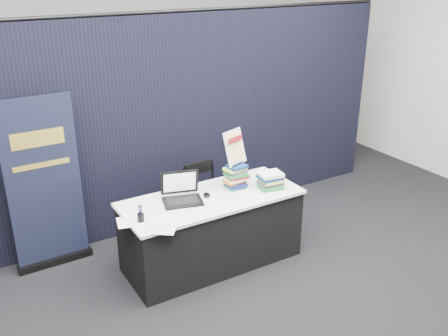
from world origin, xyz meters
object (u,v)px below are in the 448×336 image
display_table (212,230)px  pullup_banner (46,195)px  laptop (180,195)px  stacking_chair (205,197)px  book_stack_tall (236,176)px  book_stack_short (271,180)px  info_sign (235,148)px

display_table → pullup_banner: (-1.40, 0.82, 0.41)m
laptop → stacking_chair: bearing=58.2°
display_table → stacking_chair: (0.23, 0.56, 0.09)m
stacking_chair → pullup_banner: bearing=166.9°
book_stack_tall → book_stack_short: size_ratio=0.96×
book_stack_tall → display_table: bearing=-168.2°
info_sign → stacking_chair: size_ratio=0.44×
book_stack_short → stacking_chair: size_ratio=0.31×
book_stack_short → laptop: bearing=167.7°
book_stack_tall → stacking_chair: book_stack_tall is taller
laptop → book_stack_tall: laptop is taller
display_table → laptop: bearing=165.5°
laptop → pullup_banner: bearing=162.2°
display_table → book_stack_tall: book_stack_tall is taller
laptop → book_stack_tall: 0.63m
book_stack_short → stacking_chair: bearing=120.1°
laptop → book_stack_short: (0.93, -0.20, 0.02)m
book_stack_tall → stacking_chair: bearing=101.3°
display_table → stacking_chair: bearing=67.4°
info_sign → laptop: bearing=162.0°
display_table → pullup_banner: pullup_banner is taller
display_table → book_stack_tall: size_ratio=7.27×
book_stack_tall → info_sign: bearing=90.0°
book_stack_tall → book_stack_short: (0.30, -0.19, -0.04)m
pullup_banner → laptop: bearing=-34.9°
display_table → book_stack_short: book_stack_short is taller
book_stack_short → info_sign: size_ratio=0.71×
stacking_chair → book_stack_short: bearing=-63.9°
book_stack_tall → book_stack_short: book_stack_tall is taller
display_table → pullup_banner: size_ratio=1.02×
info_sign → stacking_chair: (-0.10, 0.46, -0.71)m
laptop → stacking_chair: laptop is taller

